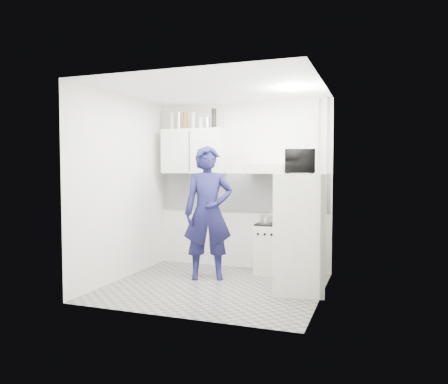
% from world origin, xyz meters
% --- Properties ---
extents(floor, '(2.80, 2.80, 0.00)m').
position_xyz_m(floor, '(0.00, 0.00, 0.00)').
color(floor, slate).
rests_on(floor, ground).
extents(ceiling, '(2.80, 2.80, 0.00)m').
position_xyz_m(ceiling, '(0.00, 0.00, 2.60)').
color(ceiling, white).
rests_on(ceiling, wall_back).
extents(wall_back, '(2.80, 0.00, 2.80)m').
position_xyz_m(wall_back, '(0.00, 1.25, 1.30)').
color(wall_back, white).
rests_on(wall_back, floor).
extents(wall_left, '(0.00, 2.60, 2.60)m').
position_xyz_m(wall_left, '(-1.40, 0.00, 1.30)').
color(wall_left, white).
rests_on(wall_left, floor).
extents(wall_right, '(0.00, 2.60, 2.60)m').
position_xyz_m(wall_right, '(1.40, 0.00, 1.30)').
color(wall_right, white).
rests_on(wall_right, floor).
extents(person, '(0.81, 0.69, 1.89)m').
position_xyz_m(person, '(-0.23, 0.39, 0.95)').
color(person, '#16153F').
rests_on(person, floor).
extents(stove, '(0.46, 0.46, 0.73)m').
position_xyz_m(stove, '(0.55, 1.00, 0.37)').
color(stove, beige).
rests_on(stove, floor).
extents(fridge, '(0.72, 0.72, 1.51)m').
position_xyz_m(fridge, '(1.10, 0.15, 0.75)').
color(fridge, beige).
rests_on(fridge, floor).
extents(stove_top, '(0.44, 0.44, 0.03)m').
position_xyz_m(stove_top, '(0.55, 1.00, 0.75)').
color(stove_top, black).
rests_on(stove_top, stove).
extents(saucepan, '(0.18, 0.18, 0.10)m').
position_xyz_m(saucepan, '(0.46, 1.00, 0.81)').
color(saucepan, silver).
rests_on(saucepan, stove_top).
extents(microwave, '(0.61, 0.47, 0.30)m').
position_xyz_m(microwave, '(1.10, 0.15, 1.66)').
color(microwave, black).
rests_on(microwave, fridge).
extents(bottle_a, '(0.07, 0.07, 0.29)m').
position_xyz_m(bottle_a, '(-1.14, 1.07, 2.34)').
color(bottle_a, '#B2B7BC').
rests_on(bottle_a, upper_cabinet).
extents(bottle_b, '(0.07, 0.07, 0.28)m').
position_xyz_m(bottle_b, '(-1.01, 1.07, 2.34)').
color(bottle_b, silver).
rests_on(bottle_b, upper_cabinet).
extents(bottle_c, '(0.07, 0.07, 0.27)m').
position_xyz_m(bottle_c, '(-0.90, 1.07, 2.34)').
color(bottle_c, brown).
rests_on(bottle_c, upper_cabinet).
extents(bottle_d, '(0.06, 0.06, 0.27)m').
position_xyz_m(bottle_d, '(-0.76, 1.07, 2.33)').
color(bottle_d, '#B2B7BC').
rests_on(bottle_d, upper_cabinet).
extents(canister_a, '(0.07, 0.07, 0.17)m').
position_xyz_m(canister_a, '(-0.63, 1.07, 2.29)').
color(canister_a, '#B2B7BC').
rests_on(canister_a, upper_cabinet).
extents(canister_b, '(0.09, 0.09, 0.17)m').
position_xyz_m(canister_b, '(-0.52, 1.07, 2.28)').
color(canister_b, silver).
rests_on(canister_b, upper_cabinet).
extents(bottle_e, '(0.08, 0.08, 0.31)m').
position_xyz_m(bottle_e, '(-0.41, 1.07, 2.35)').
color(bottle_e, black).
rests_on(bottle_e, upper_cabinet).
extents(upper_cabinet, '(1.00, 0.35, 0.70)m').
position_xyz_m(upper_cabinet, '(-0.75, 1.07, 1.85)').
color(upper_cabinet, beige).
rests_on(upper_cabinet, wall_back).
extents(range_hood, '(0.60, 0.50, 0.14)m').
position_xyz_m(range_hood, '(0.45, 1.00, 1.57)').
color(range_hood, beige).
rests_on(range_hood, wall_back).
extents(backsplash, '(2.74, 0.03, 0.60)m').
position_xyz_m(backsplash, '(0.00, 1.24, 1.20)').
color(backsplash, white).
rests_on(backsplash, wall_back).
extents(pipe_a, '(0.05, 0.05, 2.60)m').
position_xyz_m(pipe_a, '(1.30, 1.17, 1.30)').
color(pipe_a, beige).
rests_on(pipe_a, floor).
extents(pipe_b, '(0.04, 0.04, 2.60)m').
position_xyz_m(pipe_b, '(1.18, 1.17, 1.30)').
color(pipe_b, beige).
rests_on(pipe_b, floor).
extents(ceiling_spot_fixture, '(0.10, 0.10, 0.02)m').
position_xyz_m(ceiling_spot_fixture, '(1.00, 0.20, 2.57)').
color(ceiling_spot_fixture, white).
rests_on(ceiling_spot_fixture, ceiling).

